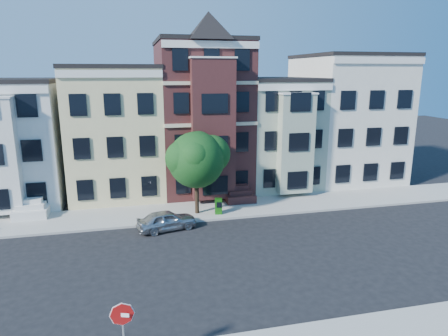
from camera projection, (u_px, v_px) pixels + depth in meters
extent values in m
plane|color=black|center=(250.00, 260.00, 21.35)|extent=(120.00, 120.00, 0.00)
cube|color=#9E9B93|center=(218.00, 209.00, 28.90)|extent=(60.00, 4.00, 0.15)
cube|color=silver|center=(10.00, 142.00, 30.68)|extent=(8.00, 9.00, 9.00)
cube|color=beige|center=(116.00, 132.00, 32.34)|extent=(7.00, 9.00, 10.00)
cube|color=#3E1B1B|center=(201.00, 118.00, 33.66)|extent=(7.00, 9.00, 12.00)
cube|color=#97A48C|center=(274.00, 133.00, 35.45)|extent=(6.00, 9.00, 9.00)
cube|color=silver|center=(346.00, 119.00, 36.77)|extent=(8.00, 9.00, 11.00)
imported|color=#ADB0B6|center=(167.00, 220.00, 25.24)|extent=(3.97, 2.28, 1.27)
cube|color=#14590F|center=(218.00, 206.00, 27.70)|extent=(0.57, 0.52, 1.10)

